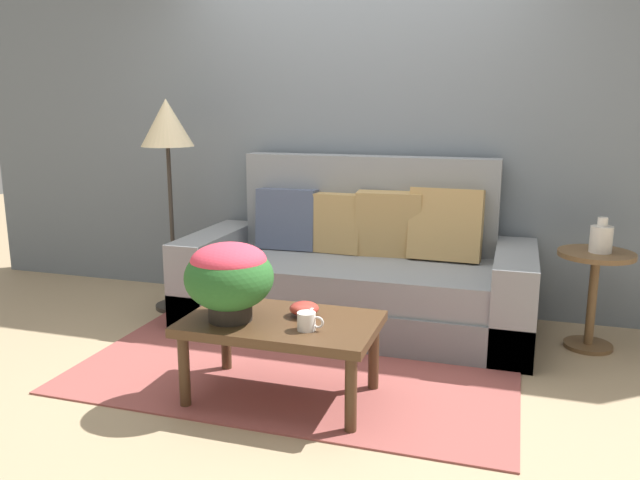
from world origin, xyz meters
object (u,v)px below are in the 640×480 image
couch (357,274)px  coffee_mug (307,321)px  coffee_table (281,330)px  table_vase (601,238)px  potted_plant (229,275)px  snack_bowl (304,309)px  side_table (594,282)px  floor_lamp (167,135)px

couch → coffee_mug: 1.33m
coffee_table → table_vase: 2.01m
potted_plant → snack_bowl: potted_plant is taller
snack_bowl → table_vase: table_vase is taller
snack_bowl → table_vase: 1.87m
couch → snack_bowl: 1.14m
side_table → coffee_mug: (-1.39, -1.31, 0.05)m
floor_lamp → side_table: bearing=1.6°
table_vase → coffee_mug: bearing=-137.2°
floor_lamp → table_vase: (2.84, 0.07, -0.57)m
coffee_table → side_table: bearing=37.7°
coffee_mug → snack_bowl: 0.20m
side_table → table_vase: size_ratio=2.88×
potted_plant → table_vase: bearing=35.2°
floor_lamp → potted_plant: bearing=-49.7°
side_table → table_vase: table_vase is taller
floor_lamp → coffee_mug: 2.05m
floor_lamp → table_vase: size_ratio=7.15×
coffee_mug → snack_bowl: bearing=112.7°
snack_bowl → side_table: bearing=37.5°
potted_plant → table_vase: table_vase is taller
snack_bowl → potted_plant: bearing=-153.5°
coffee_table → floor_lamp: size_ratio=0.64×
coffee_table → couch: bearing=85.9°
floor_lamp → snack_bowl: (1.36, -1.05, -0.80)m
floor_lamp → coffee_table: bearing=-41.7°
couch → coffee_mug: couch is taller
floor_lamp → potted_plant: 1.70m
side_table → couch: bearing=179.5°
coffee_table → snack_bowl: (0.09, 0.08, 0.09)m
coffee_table → table_vase: table_vase is taller
snack_bowl → table_vase: size_ratio=0.71×
couch → coffee_table: couch is taller
potted_plant → table_vase: size_ratio=2.08×
coffee_table → side_table: 1.97m
couch → table_vase: 1.53m
couch → floor_lamp: bearing=-176.1°
couch → table_vase: bearing=-0.7°
couch → side_table: size_ratio=3.79×
potted_plant → floor_lamp: bearing=130.3°
couch → table_vase: (1.49, -0.02, 0.35)m
couch → coffee_table: 1.22m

